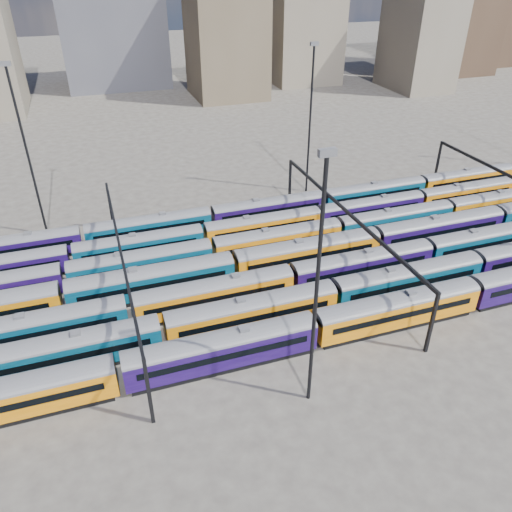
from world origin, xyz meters
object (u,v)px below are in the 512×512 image
object	(u,v)px
rake_0	(472,290)
mast_2	(317,281)
rake_2	(129,308)
rake_1	(334,293)

from	to	relation	value
rake_0	mast_2	size ratio (longest dim) A/B	4.90
rake_0	mast_2	distance (m)	28.02
rake_2	rake_1	bearing A→B (deg)	-11.89
rake_0	rake_1	distance (m)	16.91
rake_1	mast_2	size ratio (longest dim) A/B	4.83
rake_1	mast_2	xyz separation A→B (m)	(-8.52, -12.00, 11.30)
rake_1	rake_2	distance (m)	24.26
rake_0	mast_2	xyz separation A→B (m)	(-24.68, -7.00, 11.26)
rake_2	mast_2	size ratio (longest dim) A/B	4.73
rake_0	rake_1	size ratio (longest dim) A/B	1.01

